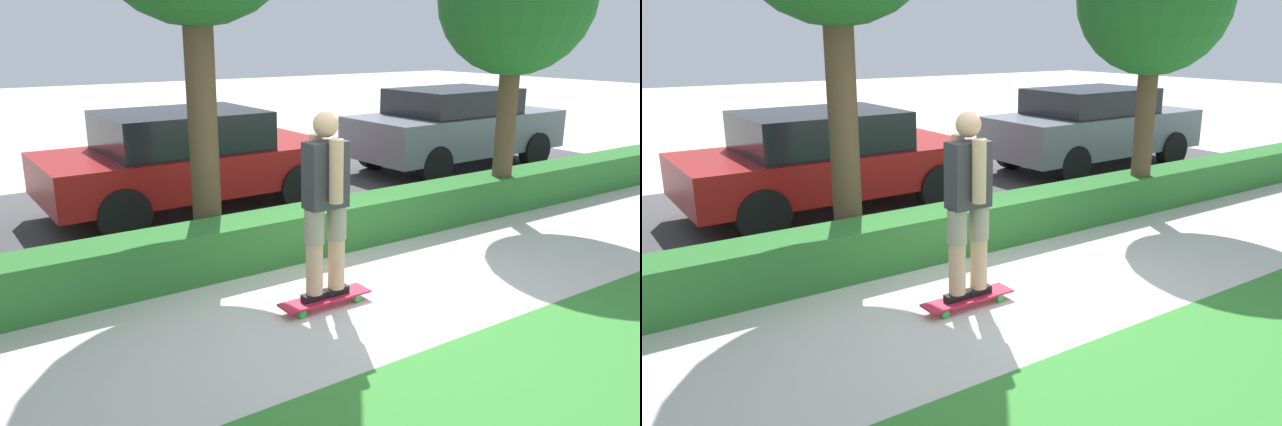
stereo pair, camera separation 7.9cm
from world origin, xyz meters
TOP-DOWN VIEW (x-y plane):
  - ground_plane at (0.00, 0.00)m, footprint 60.00×60.00m
  - street_asphalt at (0.00, 4.20)m, footprint 17.85×5.00m
  - hedge_row at (0.00, 1.60)m, footprint 17.85×0.60m
  - skateboard at (-0.36, 0.19)m, footprint 0.94×0.24m
  - skater_person at (-0.36, 0.19)m, footprint 0.51×0.46m
  - parked_car_middle at (-0.06, 4.18)m, footprint 4.24×2.06m
  - parked_car_rear at (5.40, 4.15)m, footprint 4.37×1.90m

SIDE VIEW (x-z plane):
  - ground_plane at x=0.00m, z-range 0.00..0.00m
  - street_asphalt at x=0.00m, z-range 0.00..0.01m
  - skateboard at x=-0.36m, z-range 0.03..0.13m
  - hedge_row at x=0.00m, z-range 0.00..0.55m
  - parked_car_middle at x=-0.06m, z-range 0.04..1.51m
  - parked_car_rear at x=5.40m, z-range 0.05..1.59m
  - skater_person at x=-0.36m, z-range 0.16..1.93m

